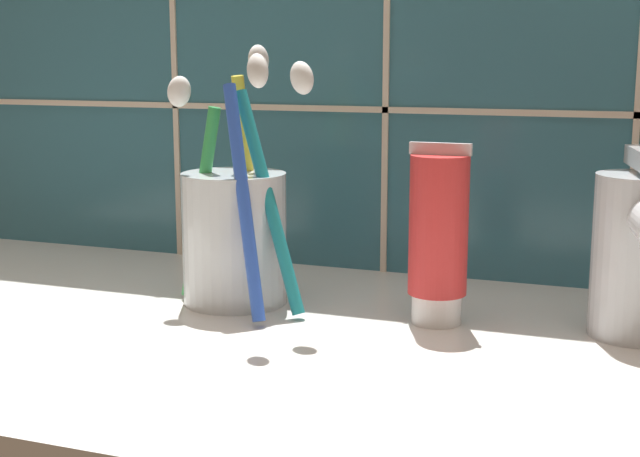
{
  "coord_description": "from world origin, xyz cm",
  "views": [
    {
      "loc": [
        21.97,
        -51.22,
        19.78
      ],
      "look_at": [
        2.25,
        2.39,
        8.67
      ],
      "focal_mm": 50.0,
      "sensor_mm": 36.0,
      "label": 1
    }
  ],
  "objects": [
    {
      "name": "toothbrush_cup",
      "position": [
        -5.54,
        5.86,
        7.39
      ],
      "size": [
        12.61,
        10.87,
        18.66
      ],
      "color": "silver",
      "rests_on": "sink_counter"
    },
    {
      "name": "tile_wall_backsplash",
      "position": [
        0.01,
        19.47,
        20.36
      ],
      "size": [
        86.92,
        1.72,
        40.71
      ],
      "color": "#336B7F",
      "rests_on": "ground"
    },
    {
      "name": "sink_faucet",
      "position": [
        21.99,
        7.05,
        7.77
      ],
      "size": [
        5.75,
        10.51,
        12.09
      ],
      "rotation": [
        0.0,
        0.0,
        -1.37
      ],
      "color": "silver",
      "rests_on": "sink_counter"
    },
    {
      "name": "toothpaste_tube",
      "position": [
        9.32,
        5.98,
        7.98
      ],
      "size": [
        4.14,
        3.94,
        12.19
      ],
      "color": "white",
      "rests_on": "sink_counter"
    },
    {
      "name": "sink_counter",
      "position": [
        0.0,
        0.0,
        1.0
      ],
      "size": [
        76.92,
        38.45,
        2.0
      ],
      "primitive_type": "cube",
      "color": "silver",
      "rests_on": "ground"
    }
  ]
}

